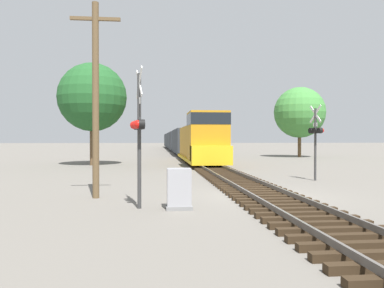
{
  "coord_description": "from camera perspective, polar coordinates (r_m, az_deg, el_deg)",
  "views": [
    {
      "loc": [
        -4.0,
        -13.78,
        2.15
      ],
      "look_at": [
        -2.04,
        6.01,
        1.9
      ],
      "focal_mm": 35.0,
      "sensor_mm": 36.0,
      "label": 1
    }
  ],
  "objects": [
    {
      "name": "crossing_signal_far",
      "position": [
        20.49,
        18.35,
        1.43
      ],
      "size": [
        0.51,
        1.01,
        3.93
      ],
      "rotation": [
        0.0,
        0.0,
        1.8
      ],
      "color": "#333333",
      "rests_on": "ground"
    },
    {
      "name": "crossing_signal_near",
      "position": [
        11.69,
        -8.19,
        2.4
      ],
      "size": [
        0.5,
        1.01,
        4.36
      ],
      "rotation": [
        0.0,
        0.0,
        -1.35
      ],
      "color": "#333333",
      "rests_on": "ground"
    },
    {
      "name": "tree_far_right",
      "position": [
        32.1,
        -14.94,
        6.87
      ],
      "size": [
        5.62,
        5.62,
        8.42
      ],
      "color": "brown",
      "rests_on": "ground"
    },
    {
      "name": "ground_plane",
      "position": [
        14.51,
        10.49,
        -7.8
      ],
      "size": [
        400.0,
        400.0,
        0.0
      ],
      "primitive_type": "plane",
      "color": "#666059"
    },
    {
      "name": "relay_cabinet",
      "position": [
        11.57,
        -2.0,
        -6.89
      ],
      "size": [
        0.8,
        0.63,
        1.25
      ],
      "color": "slate",
      "rests_on": "ground"
    },
    {
      "name": "freight_train",
      "position": [
        65.86,
        -2.18,
        0.46
      ],
      "size": [
        2.95,
        81.51,
        4.23
      ],
      "color": "#B77A14",
      "rests_on": "ground"
    },
    {
      "name": "rail_track_bed",
      "position": [
        14.49,
        10.5,
        -7.27
      ],
      "size": [
        2.6,
        160.0,
        0.31
      ],
      "color": "black",
      "rests_on": "ground"
    },
    {
      "name": "utility_pole",
      "position": [
        14.17,
        -14.48,
        7.14
      ],
      "size": [
        1.8,
        0.24,
        7.13
      ],
      "color": "brown",
      "rests_on": "ground"
    },
    {
      "name": "tree_mid_background",
      "position": [
        46.69,
        16.07,
        4.63
      ],
      "size": [
        6.06,
        6.06,
        8.38
      ],
      "color": "brown",
      "rests_on": "ground"
    }
  ]
}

